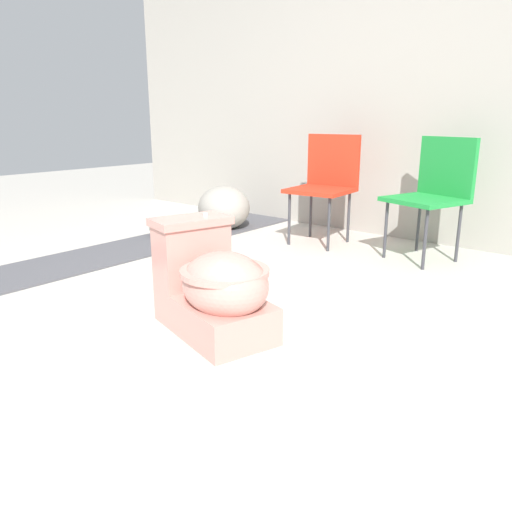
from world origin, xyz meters
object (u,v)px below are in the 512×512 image
boulder_far (224,208)px  boulder_near (167,227)px  folding_chair_left (327,177)px  folding_chair_middle (435,186)px  toilet (214,287)px

boulder_far → boulder_near: bearing=-104.6°
folding_chair_left → boulder_far: size_ratio=1.63×
folding_chair_left → folding_chair_middle: bearing=88.8°
toilet → folding_chair_left: size_ratio=0.85×
toilet → boulder_far: toilet is taller
boulder_near → boulder_far: 0.57m
toilet → boulder_near: 1.98m
folding_chair_middle → toilet: bearing=9.4°
boulder_far → toilet: bearing=-47.7°
boulder_near → folding_chair_middle: bearing=22.1°
folding_chair_left → boulder_near: size_ratio=2.86×
folding_chair_middle → boulder_far: folding_chair_middle is taller
boulder_near → boulder_far: boulder_far is taller
folding_chair_left → boulder_far: (-0.94, -0.18, -0.32)m
folding_chair_left → folding_chair_middle: same height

